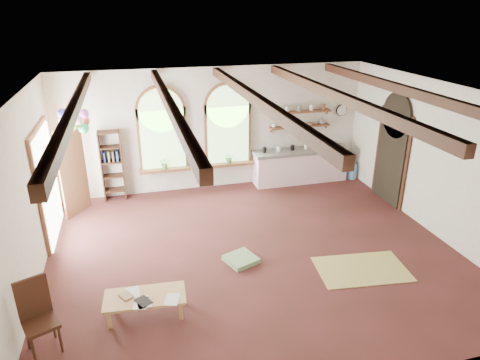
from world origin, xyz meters
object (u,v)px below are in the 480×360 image
object	(u,v)px
kitchen_counter	(300,165)
balloon_cluster	(75,121)
side_chair	(42,331)
coffee_table	(145,298)

from	to	relation	value
kitchen_counter	balloon_cluster	size ratio (longest dim) A/B	2.36
kitchen_counter	side_chair	bearing A→B (deg)	-140.14
side_chair	kitchen_counter	bearing A→B (deg)	39.86
kitchen_counter	balloon_cluster	xyz separation A→B (m)	(-5.59, -0.90, 1.86)
coffee_table	balloon_cluster	world-z (taller)	balloon_cluster
kitchen_counter	coffee_table	bearing A→B (deg)	-134.41
kitchen_counter	coffee_table	world-z (taller)	kitchen_counter
coffee_table	balloon_cluster	distance (m)	4.34
kitchen_counter	side_chair	size ratio (longest dim) A/B	2.38
kitchen_counter	side_chair	world-z (taller)	side_chair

